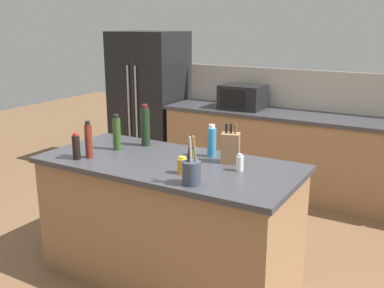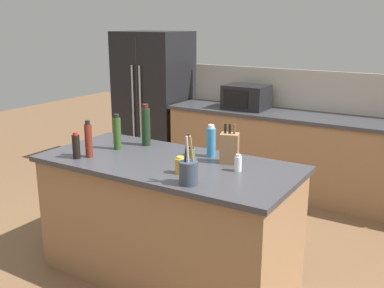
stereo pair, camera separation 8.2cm
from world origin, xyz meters
name	(u,v)px [view 1 (the left image)]	position (x,y,z in m)	size (l,w,h in m)	color
ground_plane	(170,274)	(0.00, 0.00, 0.00)	(14.00, 14.00, 0.00)	brown
back_counter_run	(296,154)	(0.30, 2.20, 0.47)	(3.16, 0.66, 0.94)	#936B47
wall_backsplash	(308,90)	(0.30, 2.52, 1.17)	(3.12, 0.03, 0.46)	#B2A899
kitchen_island	(169,220)	(0.00, 0.00, 0.47)	(1.95, 0.91, 0.94)	#936B47
refrigerator	(150,101)	(-1.77, 2.25, 0.91)	(0.90, 0.75, 1.82)	black
microwave	(242,97)	(-0.38, 2.20, 1.08)	(0.50, 0.39, 0.28)	black
knife_block	(230,148)	(0.41, 0.20, 1.05)	(0.16, 0.14, 0.29)	#936B47
utensil_crock	(192,172)	(0.39, -0.33, 1.02)	(0.12, 0.12, 0.32)	#333D4C
vinegar_bottle	(89,141)	(-0.57, -0.22, 1.07)	(0.06, 0.06, 0.28)	maroon
dish_soap_bottle	(212,142)	(0.22, 0.27, 1.06)	(0.07, 0.07, 0.25)	#3384BC
salt_shaker	(240,163)	(0.55, 0.07, 1.00)	(0.05, 0.05, 0.12)	silver
honey_jar	(182,166)	(0.23, -0.18, 0.99)	(0.07, 0.07, 0.12)	gold
soy_sauce_bottle	(76,147)	(-0.62, -0.30, 1.03)	(0.06, 0.06, 0.20)	black
spice_jar_oregano	(192,155)	(0.16, 0.08, 0.99)	(0.06, 0.06, 0.12)	#567038
wine_bottle	(145,126)	(-0.40, 0.28, 1.10)	(0.07, 0.07, 0.35)	black
olive_oil_bottle	(117,133)	(-0.53, 0.06, 1.08)	(0.06, 0.06, 0.29)	#2D4C1E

